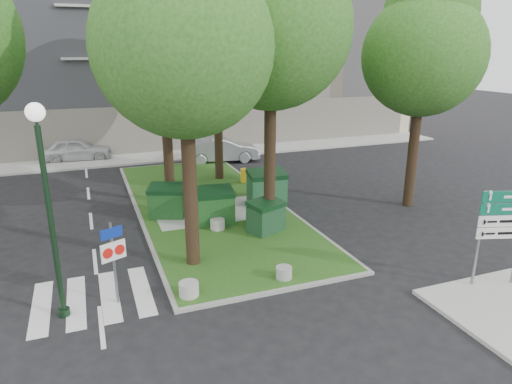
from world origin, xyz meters
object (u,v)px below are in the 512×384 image
traffic_sign_pole (113,252)px  directional_sign (502,223)px  dumpster_c (266,216)px  dumpster_d (267,187)px  bollard_mid (218,224)px  street_lamp (46,189)px  bollard_left (189,289)px  tree_median_near_left (186,28)px  car_white (76,149)px  dumpster_b (214,206)px  dumpster_a (167,201)px  tree_median_mid (164,44)px  bollard_right (284,272)px  litter_bin (244,175)px  car_silver (221,150)px  tree_street_right (425,43)px  tree_median_near_right (273,12)px  tree_median_far (217,16)px

traffic_sign_pole → directional_sign: bearing=-40.2°
dumpster_c → dumpster_d: size_ratio=0.91×
bollard_mid → street_lamp: street_lamp is taller
dumpster_c → bollard_left: dumpster_c is taller
dumpster_c → street_lamp: bearing=-178.6°
dumpster_d → bollard_left: size_ratio=3.11×
tree_median_near_left → car_white: size_ratio=2.45×
dumpster_b → dumpster_c: size_ratio=1.04×
dumpster_a → dumpster_b: bearing=-19.0°
tree_median_mid → traffic_sign_pole: size_ratio=4.17×
tree_median_near_left → bollard_right: 7.65m
tree_median_mid → dumpster_c: tree_median_mid is taller
bollard_left → street_lamp: 4.61m
dumpster_d → bollard_mid: 3.73m
dumpster_b → litter_bin: size_ratio=2.35×
dumpster_a → street_lamp: size_ratio=0.31×
directional_sign → car_silver: bearing=116.8°
tree_street_right → dumpster_d: (-6.09, 2.16, -6.12)m
bollard_left → bollard_right: 2.93m
dumpster_c → dumpster_d: (1.27, 3.06, 0.15)m
dumpster_c → tree_street_right: bearing=-16.5°
tree_median_mid → bollard_left: tree_median_mid is taller
dumpster_a → bollard_right: size_ratio=3.52×
car_silver → litter_bin: bearing=-176.9°
tree_median_near_right → traffic_sign_pole: tree_median_near_right is taller
tree_median_mid → litter_bin: size_ratio=14.17×
bollard_mid → directional_sign: bearing=-47.5°
dumpster_c → dumpster_d: bearing=44.0°
tree_median_near_right → tree_street_right: (7.00, 0.50, -1.00)m
dumpster_b → bollard_left: size_ratio=2.96×
bollard_mid → car_white: size_ratio=0.13×
tree_street_right → car_silver: size_ratio=2.16×
street_lamp → car_silver: 17.74m
dumpster_d → bollard_left: bearing=-122.6°
dumpster_a → tree_street_right: bearing=11.0°
tree_median_mid → dumpster_d: 7.49m
tree_median_near_left → dumpster_c: size_ratio=6.62×
bollard_left → car_silver: bearing=70.1°
dumpster_b → dumpster_d: 3.24m
tree_median_near_left → bollard_right: size_ratio=21.24×
car_silver → traffic_sign_pole: bearing=159.8°
tree_street_right → tree_median_near_left: bearing=-166.6°
tree_median_far → bollard_left: tree_median_far is taller
bollard_mid → traffic_sign_pole: traffic_sign_pole is taller
tree_median_near_left → bollard_right: (2.24, -2.06, -7.02)m
bollard_mid → street_lamp: 7.54m
dumpster_a → bollard_left: size_ratio=3.11×
tree_median_near_left → dumpster_b: size_ratio=6.35×
dumpster_a → bollard_mid: size_ratio=3.12×
tree_street_right → car_white: size_ratio=2.34×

